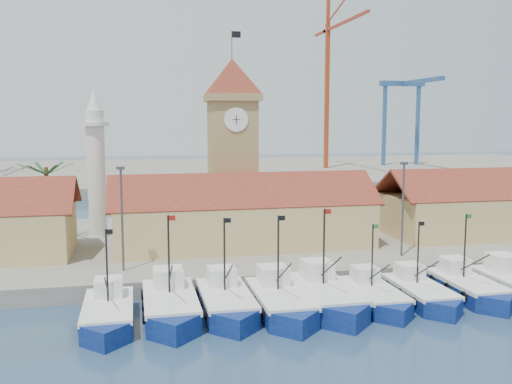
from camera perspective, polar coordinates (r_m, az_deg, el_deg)
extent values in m
plane|color=navy|center=(41.49, 3.95, -13.16)|extent=(400.00, 400.00, 0.00)
cube|color=gray|center=(63.79, -2.03, -5.19)|extent=(140.00, 32.00, 1.50)
cube|color=gray|center=(148.37, -7.86, 1.92)|extent=(240.00, 80.00, 2.00)
cube|color=navy|center=(42.78, -14.55, -12.05)|extent=(3.39, 7.68, 1.75)
cube|color=navy|center=(39.18, -14.79, -13.89)|extent=(3.39, 3.39, 1.75)
cube|color=silver|center=(42.51, -14.59, -10.94)|extent=(3.46, 7.89, 0.34)
cube|color=silver|center=(44.12, -14.52, -9.21)|extent=(2.04, 2.13, 1.36)
cylinder|color=black|center=(42.22, -14.68, -7.23)|extent=(0.14, 0.14, 5.43)
cube|color=black|center=(41.67, -14.46, -3.86)|extent=(0.48, 0.02, 0.34)
cube|color=navy|center=(43.41, -8.57, -11.54)|extent=(3.75, 8.49, 1.93)
cube|color=navy|center=(39.41, -8.17, -13.50)|extent=(3.75, 3.75, 1.93)
cube|color=silver|center=(43.11, -8.60, -10.33)|extent=(3.83, 8.73, 0.38)
cube|color=silver|center=(44.90, -8.79, -8.48)|extent=(2.25, 2.36, 1.50)
cylinder|color=black|center=(42.83, -8.72, -6.28)|extent=(0.15, 0.15, 6.00)
cube|color=#A5140F|center=(42.29, -8.42, -2.59)|extent=(0.54, 0.02, 0.38)
cube|color=navy|center=(43.83, -3.03, -11.32)|extent=(3.58, 8.11, 1.84)
cube|color=navy|center=(40.06, -2.09, -13.12)|extent=(3.58, 3.58, 1.84)
cube|color=silver|center=(43.55, -3.04, -10.17)|extent=(3.65, 8.33, 0.36)
cube|color=silver|center=(45.24, -3.46, -8.42)|extent=(2.15, 2.25, 1.43)
cylinder|color=black|center=(43.28, -3.17, -6.34)|extent=(0.14, 0.14, 5.73)
cube|color=black|center=(42.77, -2.86, -2.86)|extent=(0.51, 0.02, 0.36)
cube|color=navy|center=(43.88, 2.38, -11.28)|extent=(3.67, 8.30, 1.89)
cube|color=navy|center=(40.10, 3.90, -13.10)|extent=(3.67, 3.67, 1.89)
cube|color=silver|center=(43.59, 2.39, -10.10)|extent=(3.74, 8.53, 0.37)
cube|color=silver|center=(45.28, 1.73, -8.33)|extent=(2.20, 2.31, 1.47)
cylinder|color=black|center=(43.30, 2.23, -6.19)|extent=(0.15, 0.15, 5.87)
cube|color=black|center=(42.82, 2.59, -2.62)|extent=(0.52, 0.02, 0.37)
cube|color=navy|center=(45.30, 6.96, -10.70)|extent=(3.82, 8.65, 1.97)
cube|color=navy|center=(41.46, 8.95, -12.45)|extent=(3.82, 3.82, 1.97)
cube|color=silver|center=(45.01, 6.98, -9.50)|extent=(3.90, 8.89, 0.38)
cube|color=silver|center=(46.74, 6.12, -7.75)|extent=(2.29, 2.40, 1.53)
cylinder|color=black|center=(44.74, 6.81, -5.56)|extent=(0.15, 0.15, 6.12)
cube|color=#A5140F|center=(44.29, 7.19, -1.95)|extent=(0.55, 0.02, 0.38)
cube|color=navy|center=(46.38, 11.67, -10.48)|extent=(3.19, 7.21, 1.64)
cube|color=navy|center=(43.28, 13.63, -11.84)|extent=(3.18, 3.18, 1.64)
cube|color=silver|center=(46.14, 11.70, -9.51)|extent=(3.25, 7.41, 0.32)
cube|color=silver|center=(47.53, 10.84, -8.08)|extent=(1.91, 2.00, 1.27)
cylinder|color=black|center=(45.89, 11.55, -6.31)|extent=(0.13, 0.13, 5.10)
cube|color=#197226|center=(45.49, 11.89, -3.39)|extent=(0.46, 0.02, 0.32)
cube|color=navy|center=(47.99, 16.02, -10.00)|extent=(3.22, 7.30, 1.66)
cube|color=navy|center=(44.97, 18.24, -11.26)|extent=(3.22, 3.22, 1.66)
cube|color=silver|center=(47.76, 16.05, -9.05)|extent=(3.29, 7.50, 0.32)
cube|color=silver|center=(49.12, 15.08, -7.68)|extent=(1.93, 2.03, 1.29)
cylinder|color=black|center=(47.51, 15.90, -5.92)|extent=(0.13, 0.13, 5.16)
cube|color=black|center=(47.15, 16.25, -3.06)|extent=(0.46, 0.02, 0.32)
cube|color=navy|center=(50.57, 20.28, -9.26)|extent=(3.40, 7.70, 1.75)
cube|color=navy|center=(47.52, 22.80, -10.44)|extent=(3.40, 3.40, 1.75)
cube|color=silver|center=(50.34, 20.32, -8.30)|extent=(3.47, 7.91, 0.34)
cube|color=silver|center=(51.72, 19.22, -6.96)|extent=(2.04, 2.14, 1.36)
cylinder|color=black|center=(50.10, 20.16, -5.16)|extent=(0.14, 0.14, 5.44)
cube|color=#197226|center=(49.77, 20.52, -2.30)|extent=(0.49, 0.02, 0.34)
cube|color=silver|center=(53.21, 23.51, -6.53)|extent=(2.24, 2.35, 1.50)
cube|color=tan|center=(59.34, -1.36, -3.17)|extent=(26.00, 10.00, 4.50)
cube|color=#953826|center=(56.35, -0.90, 0.13)|extent=(27.04, 5.13, 3.21)
cube|color=#953826|center=(61.23, -1.81, 0.69)|extent=(27.04, 5.13, 3.21)
cube|color=#953826|center=(73.95, 23.40, 1.22)|extent=(31.20, 5.13, 3.21)
cube|color=#9F8251|center=(64.51, -2.37, 2.36)|extent=(5.00, 5.00, 15.00)
cube|color=#9F8251|center=(64.33, -2.41, 9.39)|extent=(5.80, 5.80, 0.80)
pyramid|color=#953826|center=(64.46, -2.42, 11.43)|extent=(5.80, 5.80, 4.00)
cylinder|color=white|center=(61.77, -1.99, 7.25)|extent=(2.60, 0.15, 2.60)
cube|color=black|center=(61.69, -1.98, 7.25)|extent=(0.08, 0.02, 1.00)
cube|color=black|center=(61.69, -1.98, 7.25)|extent=(0.80, 0.02, 0.08)
cylinder|color=#3F3F44|center=(64.82, -2.43, 14.52)|extent=(0.10, 0.10, 3.00)
cube|color=black|center=(65.05, -1.99, 15.47)|extent=(1.00, 0.03, 0.70)
cylinder|color=silver|center=(65.76, -15.67, 1.75)|extent=(2.00, 2.00, 14.00)
cylinder|color=silver|center=(65.49, -15.83, 6.55)|extent=(3.00, 3.00, 0.40)
cone|color=silver|center=(65.53, -15.91, 8.82)|extent=(1.80, 1.80, 2.40)
cylinder|color=brown|center=(64.63, -20.11, -1.19)|extent=(0.44, 0.44, 8.00)
cube|color=#1B5120|center=(64.04, -19.02, 2.21)|extent=(2.80, 0.35, 1.18)
cube|color=#1B5120|center=(65.32, -19.50, 2.28)|extent=(1.71, 2.60, 1.18)
cube|color=#1B5120|center=(65.52, -20.72, 2.24)|extent=(1.71, 2.60, 1.18)
cube|color=#1B5120|center=(64.43, -21.49, 2.13)|extent=(2.80, 0.35, 1.18)
cube|color=#1B5120|center=(63.13, -21.04, 2.05)|extent=(1.71, 2.60, 1.18)
cube|color=#1B5120|center=(62.93, -19.78, 2.09)|extent=(1.71, 2.60, 1.18)
cylinder|color=#3F3F44|center=(50.08, -13.25, -2.68)|extent=(0.20, 0.20, 9.00)
cube|color=#3F3F44|center=(49.54, -13.39, 2.34)|extent=(0.70, 0.25, 0.25)
cylinder|color=#3F3F44|center=(55.90, 14.47, -1.71)|extent=(0.20, 0.20, 9.00)
cube|color=#3F3F44|center=(55.41, 14.61, 2.79)|extent=(0.70, 0.25, 0.25)
cube|color=#A23318|center=(150.78, 7.10, 9.32)|extent=(1.00, 1.00, 36.40)
cube|color=#A23318|center=(141.70, 8.80, 16.43)|extent=(0.60, 28.82, 0.60)
cube|color=#A23318|center=(157.09, 6.58, 15.54)|extent=(0.60, 10.00, 0.60)
cube|color=#A23318|center=(153.16, 7.23, 17.46)|extent=(0.80, 0.80, 7.00)
cube|color=#2C5588|center=(162.24, 12.71, 6.50)|extent=(0.90, 0.90, 22.00)
cube|color=#2C5588|center=(166.67, 15.85, 6.42)|extent=(0.90, 0.90, 22.00)
cube|color=#2C5588|center=(164.70, 14.42, 10.46)|extent=(13.00, 1.40, 1.40)
cube|color=#2C5588|center=(155.82, 16.09, 10.61)|extent=(1.40, 22.00, 1.00)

